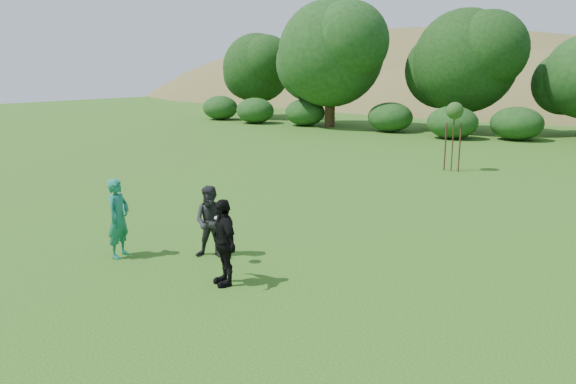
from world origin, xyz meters
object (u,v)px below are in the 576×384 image
(player_teal, at_px, (118,218))
(sapling, at_px, (455,113))
(player_black, at_px, (224,242))
(player_grey, at_px, (212,222))

(player_teal, bearing_deg, sapling, -26.76)
(player_teal, xyz_separation_m, player_black, (3.04, 0.09, -0.04))
(player_black, bearing_deg, player_teal, -149.50)
(player_teal, distance_m, sapling, 15.29)
(player_teal, height_order, player_black, player_teal)
(player_grey, xyz_separation_m, sapling, (0.74, 13.85, 1.60))
(player_black, bearing_deg, sapling, 120.99)
(player_teal, xyz_separation_m, player_grey, (1.73, 1.17, -0.08))
(player_teal, bearing_deg, player_grey, -73.43)
(player_black, distance_m, sapling, 15.01)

